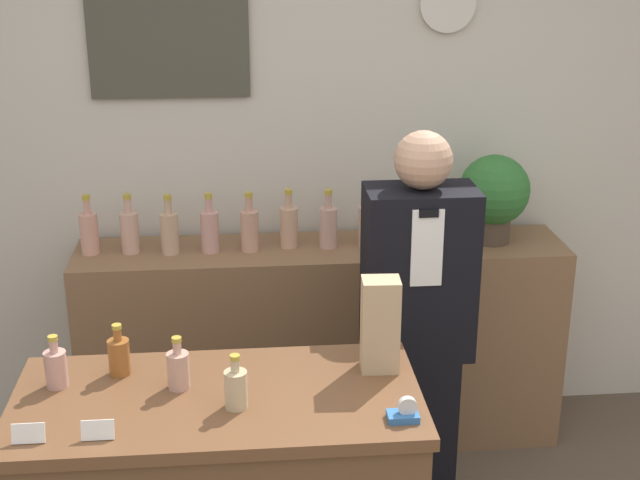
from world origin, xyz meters
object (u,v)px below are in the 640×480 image
object	(u,v)px
potted_plant	(494,193)
tape_dispenser	(404,413)
paper_bag	(380,325)
shopkeeper	(416,338)

from	to	relation	value
potted_plant	tape_dispenser	bearing A→B (deg)	-114.13
tape_dispenser	potted_plant	bearing A→B (deg)	65.87
paper_bag	tape_dispenser	size ratio (longest dim) A/B	3.41
paper_bag	tape_dispenser	distance (m)	0.34
shopkeeper	paper_bag	distance (m)	0.67
shopkeeper	potted_plant	bearing A→B (deg)	54.28
shopkeeper	potted_plant	world-z (taller)	shopkeeper
shopkeeper	tape_dispenser	distance (m)	0.90
potted_plant	paper_bag	xyz separation A→B (m)	(-0.69, -1.18, -0.05)
shopkeeper	potted_plant	distance (m)	0.88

